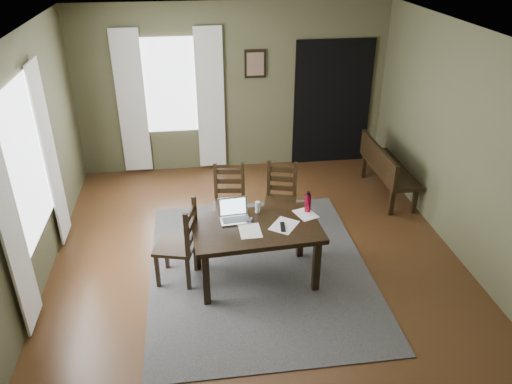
{
  "coord_description": "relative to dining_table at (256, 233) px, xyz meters",
  "views": [
    {
      "loc": [
        -0.7,
        -4.83,
        3.68
      ],
      "look_at": [
        0.0,
        0.3,
        0.9
      ],
      "focal_mm": 35.0,
      "sensor_mm": 36.0,
      "label": 1
    }
  ],
  "objects": [
    {
      "name": "ground",
      "position": [
        0.06,
        0.17,
        -0.64
      ],
      "size": [
        5.0,
        6.0,
        0.01
      ],
      "color": "#492C16"
    },
    {
      "name": "room_shell",
      "position": [
        0.06,
        0.17,
        1.17
      ],
      "size": [
        5.02,
        6.02,
        2.71
      ],
      "color": "#4F4F34",
      "rests_on": "ground"
    },
    {
      "name": "rug",
      "position": [
        0.06,
        0.17,
        -0.63
      ],
      "size": [
        2.6,
        3.2,
        0.01
      ],
      "color": "#3F3F3F",
      "rests_on": "ground"
    },
    {
      "name": "dining_table",
      "position": [
        0.0,
        0.0,
        0.0
      ],
      "size": [
        1.47,
        0.94,
        0.71
      ],
      "rotation": [
        0.0,
        0.0,
        0.06
      ],
      "color": "black",
      "rests_on": "rug"
    },
    {
      "name": "chair_end",
      "position": [
        -0.86,
        0.1,
        -0.14
      ],
      "size": [
        0.54,
        0.54,
        1.01
      ],
      "rotation": [
        0.0,
        0.0,
        -1.83
      ],
      "color": "black",
      "rests_on": "rug"
    },
    {
      "name": "chair_back_left",
      "position": [
        -0.22,
        1.03,
        -0.16
      ],
      "size": [
        0.47,
        0.47,
        0.96
      ],
      "rotation": [
        0.0,
        0.0,
        -0.13
      ],
      "color": "black",
      "rests_on": "rug"
    },
    {
      "name": "chair_back_right",
      "position": [
        0.47,
        1.03,
        -0.17
      ],
      "size": [
        0.51,
        0.51,
        0.94
      ],
      "rotation": [
        0.0,
        0.0,
        -0.27
      ],
      "color": "black",
      "rests_on": "rug"
    },
    {
      "name": "bench",
      "position": [
        2.21,
        1.81,
        -0.16
      ],
      "size": [
        0.46,
        1.42,
        0.8
      ],
      "rotation": [
        0.0,
        0.0,
        1.57
      ],
      "color": "black",
      "rests_on": "ground"
    },
    {
      "name": "laptop",
      "position": [
        -0.23,
        0.21,
        0.15
      ],
      "size": [
        0.35,
        0.29,
        0.23
      ],
      "rotation": [
        0.0,
        0.0,
        0.08
      ],
      "color": "#B7B7BC",
      "rests_on": "dining_table"
    },
    {
      "name": "computer_mouse",
      "position": [
        -0.06,
        0.11,
        0.1
      ],
      "size": [
        0.08,
        0.1,
        0.03
      ],
      "primitive_type": "cube",
      "rotation": [
        0.0,
        0.0,
        -0.35
      ],
      "color": "#3F3F42",
      "rests_on": "dining_table"
    },
    {
      "name": "tv_remote",
      "position": [
        0.28,
        -0.07,
        0.1
      ],
      "size": [
        0.07,
        0.19,
        0.02
      ],
      "primitive_type": "cube",
      "rotation": [
        0.0,
        0.0,
        -0.1
      ],
      "color": "black",
      "rests_on": "dining_table"
    },
    {
      "name": "drinking_glass",
      "position": [
        0.06,
        0.3,
        0.16
      ],
      "size": [
        0.07,
        0.07,
        0.13
      ],
      "primitive_type": "cylinder",
      "rotation": [
        0.0,
        0.0,
        -0.1
      ],
      "color": "silver",
      "rests_on": "dining_table"
    },
    {
      "name": "water_bottle",
      "position": [
        0.64,
        0.25,
        0.21
      ],
      "size": [
        0.09,
        0.09,
        0.26
      ],
      "rotation": [
        0.0,
        0.0,
        0.22
      ],
      "color": "maroon",
      "rests_on": "dining_table"
    },
    {
      "name": "paper_b",
      "position": [
        0.31,
        -0.03,
        0.09
      ],
      "size": [
        0.39,
        0.41,
        0.0
      ],
      "primitive_type": "cube",
      "rotation": [
        0.0,
        0.0,
        -0.62
      ],
      "color": "white",
      "rests_on": "dining_table"
    },
    {
      "name": "paper_d",
      "position": [
        0.6,
        0.18,
        0.09
      ],
      "size": [
        0.29,
        0.33,
        0.0
      ],
      "primitive_type": "cube",
      "rotation": [
        0.0,
        0.0,
        0.34
      ],
      "color": "white",
      "rests_on": "dining_table"
    },
    {
      "name": "paper_e",
      "position": [
        -0.08,
        -0.09,
        0.09
      ],
      "size": [
        0.24,
        0.31,
        0.0
      ],
      "primitive_type": "cube",
      "rotation": [
        0.0,
        0.0,
        0.02
      ],
      "color": "white",
      "rests_on": "dining_table"
    },
    {
      "name": "window_left",
      "position": [
        -2.41,
        0.37,
        0.82
      ],
      "size": [
        0.01,
        1.3,
        1.7
      ],
      "color": "white",
      "rests_on": "ground"
    },
    {
      "name": "window_back",
      "position": [
        -0.94,
        3.14,
        0.82
      ],
      "size": [
        1.0,
        0.01,
        1.5
      ],
      "color": "white",
      "rests_on": "ground"
    },
    {
      "name": "curtain_left_near",
      "position": [
        -2.38,
        -0.45,
        0.57
      ],
      "size": [
        0.03,
        0.48,
        2.3
      ],
      "color": "silver",
      "rests_on": "ground"
    },
    {
      "name": "curtain_left_far",
      "position": [
        -2.38,
        1.19,
        0.57
      ],
      "size": [
        0.03,
        0.48,
        2.3
      ],
      "color": "silver",
      "rests_on": "ground"
    },
    {
      "name": "curtain_back_left",
      "position": [
        -1.56,
        3.11,
        0.57
      ],
      "size": [
        0.44,
        0.03,
        2.3
      ],
      "color": "silver",
      "rests_on": "ground"
    },
    {
      "name": "curtain_back_right",
      "position": [
        -0.32,
        3.11,
        0.57
      ],
      "size": [
        0.44,
        0.03,
        2.3
      ],
      "color": "silver",
      "rests_on": "ground"
    },
    {
      "name": "framed_picture",
      "position": [
        0.41,
        3.14,
        1.12
      ],
      "size": [
        0.34,
        0.03,
        0.44
      ],
      "color": "black",
      "rests_on": "ground"
    },
    {
      "name": "doorway_back",
      "position": [
        1.71,
        3.14,
        0.42
      ],
      "size": [
        1.3,
        0.03,
        2.1
      ],
      "color": "black",
      "rests_on": "ground"
    }
  ]
}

